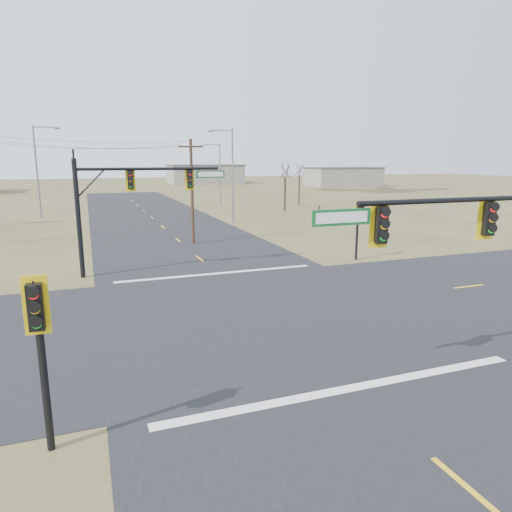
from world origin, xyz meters
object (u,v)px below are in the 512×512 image
(pedestal_signal_sw, at_px, (38,326))
(bare_tree_c, at_px, (285,170))
(streetlight_a, at_px, (231,171))
(mast_arm_far, at_px, (132,191))
(streetlight_c, at_px, (39,167))
(pedestal_signal_ne, at_px, (359,217))
(utility_pole_near, at_px, (192,190))
(streetlight_b, at_px, (219,171))
(mast_arm_near, at_px, (486,232))
(bare_tree_d, at_px, (299,169))

(pedestal_signal_sw, height_order, bare_tree_c, bare_tree_c)
(streetlight_a, distance_m, bare_tree_c, 13.05)
(mast_arm_far, height_order, streetlight_a, streetlight_a)
(streetlight_c, bearing_deg, pedestal_signal_ne, -72.70)
(utility_pole_near, xyz_separation_m, bare_tree_c, (16.79, 19.46, 1.01))
(streetlight_a, distance_m, streetlight_b, 18.58)
(streetlight_a, bearing_deg, bare_tree_c, 63.81)
(mast_arm_far, distance_m, pedestal_signal_ne, 14.78)
(mast_arm_far, height_order, streetlight_b, streetlight_b)
(pedestal_signal_ne, height_order, streetlight_b, streetlight_b)
(mast_arm_near, distance_m, pedestal_signal_sw, 13.04)
(pedestal_signal_ne, distance_m, bare_tree_c, 30.66)
(utility_pole_near, distance_m, streetlight_a, 13.08)
(mast_arm_near, bearing_deg, bare_tree_d, 84.29)
(mast_arm_far, distance_m, pedestal_signal_sw, 17.61)
(pedestal_signal_ne, height_order, streetlight_c, streetlight_c)
(mast_arm_far, height_order, pedestal_signal_sw, mast_arm_far)
(mast_arm_far, height_order, bare_tree_d, mast_arm_far)
(mast_arm_far, xyz_separation_m, bare_tree_c, (22.23, 28.01, 0.44))
(streetlight_a, bearing_deg, mast_arm_far, -97.43)
(streetlight_b, relative_size, bare_tree_c, 1.32)
(mast_arm_far, bearing_deg, streetlight_b, 73.93)
(bare_tree_d, bearing_deg, streetlight_c, -174.08)
(mast_arm_far, bearing_deg, streetlight_a, 65.06)
(mast_arm_near, bearing_deg, pedestal_signal_sw, -165.46)
(mast_arm_near, xyz_separation_m, mast_arm_far, (-9.23, 16.95, 0.43))
(bare_tree_c, height_order, bare_tree_d, bare_tree_c)
(streetlight_a, height_order, streetlight_b, streetlight_a)
(mast_arm_far, bearing_deg, streetlight_c, 110.20)
(streetlight_b, distance_m, bare_tree_d, 12.01)
(streetlight_a, bearing_deg, pedestal_signal_ne, -59.31)
(bare_tree_c, bearing_deg, utility_pole_near, -130.78)
(streetlight_c, distance_m, bare_tree_d, 35.19)
(streetlight_c, distance_m, bare_tree_c, 29.85)
(mast_arm_far, relative_size, streetlight_c, 0.84)
(mast_arm_far, xyz_separation_m, pedestal_signal_sw, (-3.74, -17.12, -1.78))
(bare_tree_d, bearing_deg, pedestal_signal_ne, -109.66)
(mast_arm_near, xyz_separation_m, pedestal_signal_ne, (5.34, 15.38, -1.53))
(mast_arm_near, xyz_separation_m, streetlight_b, (6.72, 54.84, 0.57))
(utility_pole_near, relative_size, streetlight_b, 0.92)
(mast_arm_far, bearing_deg, mast_arm_near, -54.68)
(streetlight_b, bearing_deg, streetlight_a, -84.34)
(utility_pole_near, bearing_deg, streetlight_c, 119.71)
(pedestal_signal_sw, height_order, streetlight_b, streetlight_b)
(mast_arm_near, relative_size, streetlight_c, 0.98)
(pedestal_signal_sw, xyz_separation_m, streetlight_b, (19.68, 55.01, 1.91))
(streetlight_a, bearing_deg, pedestal_signal_sw, -89.10)
(streetlight_a, relative_size, bare_tree_c, 1.44)
(pedestal_signal_ne, xyz_separation_m, pedestal_signal_sw, (-18.30, -15.55, 0.18))
(pedestal_signal_ne, distance_m, utility_pole_near, 13.69)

